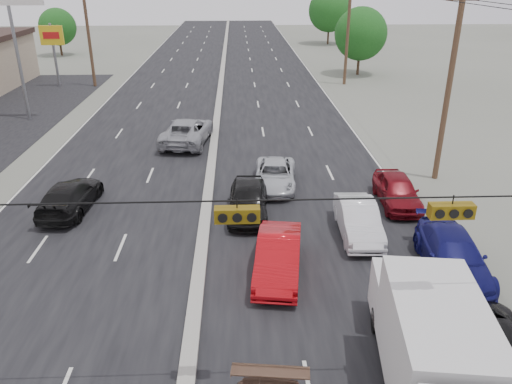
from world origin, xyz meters
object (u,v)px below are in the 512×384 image
oncoming_far (187,131)px  pole_sign_far (52,41)px  queue_car_a (248,200)px  utility_pole_right_b (449,86)px  black_suv (500,366)px  utility_pole_right_c (348,32)px  tree_right_mid (361,34)px  red_sedan (278,257)px  tree_right_far (330,10)px  queue_car_e (397,191)px  tree_left_far (58,27)px  utility_pole_left_c (88,33)px  box_truck (428,338)px  queue_car_d (453,255)px  oncoming_near (70,196)px  queue_car_b (358,220)px  queue_car_c (275,175)px

oncoming_far → pole_sign_far: bearing=-44.4°
queue_car_a → pole_sign_far: bearing=124.3°
utility_pole_right_b → black_suv: (-3.90, -15.06, -4.38)m
utility_pole_right_c → tree_right_mid: utility_pole_right_c is taller
red_sedan → black_suv: 8.08m
utility_pole_right_c → red_sedan: bearing=-105.5°
tree_right_far → queue_car_e: 58.84m
tree_right_far → oncoming_far: (-17.76, -48.30, -4.13)m
tree_left_far → oncoming_far: (20.24, -38.30, -2.89)m
utility_pole_left_c → utility_pole_right_c: bearing=0.0°
tree_right_far → queue_car_a: (-14.00, -59.16, -4.18)m
utility_pole_left_c → utility_pole_right_b: 35.36m
utility_pole_left_c → box_truck: bearing=-64.5°
box_truck → queue_car_d: size_ratio=1.27×
queue_car_a → queue_car_e: (7.31, 0.85, -0.04)m
black_suv → oncoming_near: 19.13m
queue_car_b → oncoming_far: (-8.46, 13.01, 0.09)m
tree_left_far → oncoming_far: 43.41m
queue_car_e → oncoming_near: (-15.79, 0.02, -0.03)m
tree_right_mid → queue_car_b: (-8.30, -36.31, -3.61)m
queue_car_a → box_truck: bearing=-64.7°
box_truck → tree_right_far: bearing=90.1°
black_suv → queue_car_e: queue_car_e is taller
tree_right_far → oncoming_far: 51.62m
red_sedan → oncoming_near: size_ratio=0.94×
tree_left_far → queue_car_d: bearing=-59.8°
utility_pole_right_c → oncoming_near: size_ratio=2.04×
box_truck → utility_pole_left_c: bearing=123.3°
utility_pole_right_c → utility_pole_right_b: bearing=-90.0°
tree_right_far → queue_car_b: size_ratio=1.84×
queue_car_b → utility_pole_right_c: bearing=81.6°
pole_sign_far → queue_car_e: pole_sign_far is taller
box_truck → queue_car_a: box_truck is taller
tree_left_far → oncoming_far: bearing=-62.1°
tree_right_mid → utility_pole_right_b: bearing=-94.8°
queue_car_b → tree_left_far: bearing=121.3°
black_suv → utility_pole_left_c: bearing=121.8°
utility_pole_right_b → box_truck: bearing=-111.9°
queue_car_d → oncoming_near: (-16.09, 6.08, -0.03)m
box_truck → queue_car_d: bearing=68.7°
queue_car_c → black_suv: bearing=-64.5°
queue_car_d → queue_car_e: 6.07m
queue_car_e → utility_pole_right_c: bearing=85.5°
queue_car_a → queue_car_d: queue_car_a is taller
utility_pole_right_b → utility_pole_right_c: bearing=90.0°
utility_pole_right_b → tree_left_far: bearing=127.5°
tree_left_far → oncoming_near: (15.51, -48.29, -3.01)m
oncoming_near → tree_right_far: bearing=-107.0°
tree_right_far → queue_car_d: 64.82m
utility_pole_right_c → queue_car_e: (-3.19, -28.31, -4.37)m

